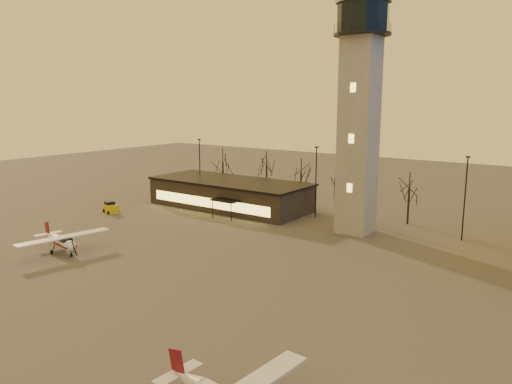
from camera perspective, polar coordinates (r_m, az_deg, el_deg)
ground at (r=41.04m, az=-7.23°, el=-13.53°), size 220.00×220.00×0.00m
control_tower at (r=62.68m, az=11.76°, el=10.06°), size 6.80×6.80×32.60m
terminal at (r=77.41m, az=-3.01°, el=-0.21°), size 25.40×12.20×4.30m
light_poles at (r=64.40m, az=12.17°, el=0.28°), size 58.50×12.25×10.14m
tree_row at (r=77.92m, az=5.06°, el=2.66°), size 37.20×9.20×8.80m
cessna_rear at (r=58.96m, az=-21.19°, el=-5.61°), size 8.12×10.22×2.81m
service_cart at (r=77.13m, az=-16.27°, el=-1.82°), size 2.91×2.23×1.66m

